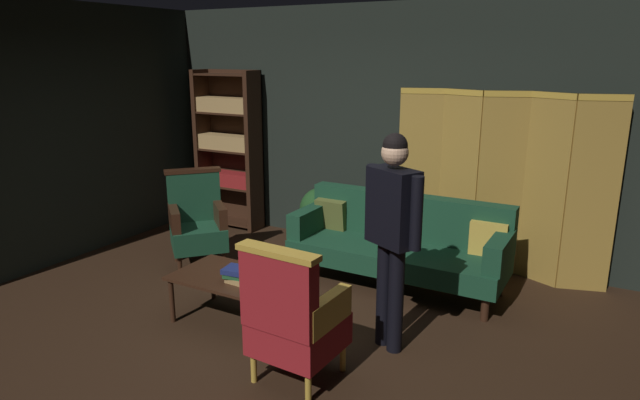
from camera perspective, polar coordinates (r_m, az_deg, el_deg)
The scene contains 14 objects.
ground_plane at distance 4.80m, azimuth -4.80°, elevation -13.23°, with size 10.00×10.00×0.00m, color black.
back_wall at distance 6.46m, azimuth 7.22°, elevation 7.16°, with size 7.20×0.10×2.80m, color black.
side_wall_left at distance 6.83m, azimuth -23.60°, elevation 6.45°, with size 0.10×3.60×2.80m, color black.
folding_screen at distance 5.93m, azimuth 18.01°, elevation 1.78°, with size 2.18×0.22×1.90m.
bookshelf at distance 7.37m, azimuth -9.37°, elevation 5.43°, with size 0.90×0.32×2.05m.
velvet_couch at distance 5.57m, azimuth 8.26°, elevation -4.17°, with size 2.12×0.78×0.88m.
coffee_table at distance 4.84m, azimuth -9.00°, elevation -8.21°, with size 1.00×0.64×0.42m.
armchair_gilt_accent at distance 3.91m, azimuth -2.78°, elevation -11.98°, with size 0.61×0.60×1.04m.
armchair_wing_left at distance 6.15m, azimuth -12.53°, elevation -2.17°, with size 0.82×0.82×1.04m.
standing_figure at distance 4.18m, azimuth 7.47°, elevation -2.37°, with size 0.54×0.37×1.70m.
potted_plant at distance 6.46m, azimuth -0.11°, elevation -1.56°, with size 0.45×0.45×0.74m.
book_tan_leather at distance 4.68m, azimuth -8.25°, elevation -8.10°, with size 0.19×0.17×0.04m, color #9E7A47.
book_green_cloth at distance 4.66m, azimuth -8.27°, elevation -7.65°, with size 0.24×0.16×0.04m, color #1E4C28.
book_navy_cloth at distance 4.65m, azimuth -8.29°, elevation -7.20°, with size 0.26×0.18×0.04m, color navy.
Camera 1 is at (2.40, -3.49, 2.26)m, focal length 31.12 mm.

